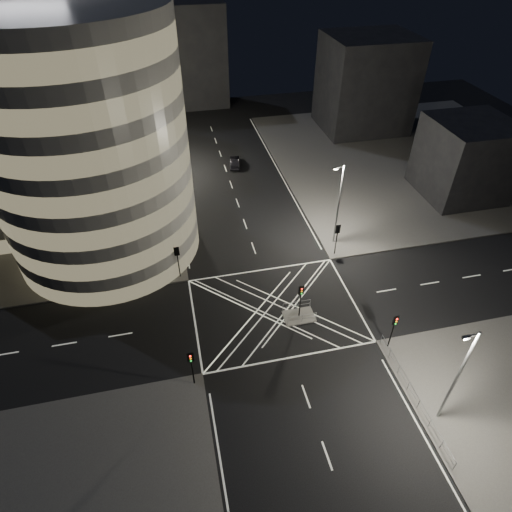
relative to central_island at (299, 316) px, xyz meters
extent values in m
plane|color=black|center=(-2.00, 1.50, -0.07)|extent=(120.00, 120.00, 0.00)
cube|color=#4C4A47|center=(-31.00, 28.50, 0.00)|extent=(42.00, 42.00, 0.15)
cube|color=#4C4A47|center=(27.00, 28.50, 0.00)|extent=(42.00, 42.00, 0.15)
cube|color=slate|center=(0.00, 0.00, 0.00)|extent=(3.00, 2.00, 0.15)
cylinder|color=gray|center=(-18.00, 15.50, 12.57)|extent=(20.00, 20.00, 25.00)
cube|color=gray|center=(-28.00, 25.50, 12.57)|extent=(20.00, 18.00, 25.00)
cube|color=gray|center=(-24.00, 43.50, 11.07)|extent=(24.00, 16.00, 22.00)
cube|color=black|center=(24.00, 41.50, 7.58)|extent=(14.00, 12.00, 15.00)
cube|color=black|center=(28.00, 17.50, 5.08)|extent=(10.00, 10.00, 10.00)
cube|color=black|center=(-6.00, 59.50, 8.93)|extent=(18.00, 8.00, 18.00)
cylinder|color=black|center=(-12.50, 10.50, 1.69)|extent=(0.32, 0.32, 3.22)
ellipsoid|color=black|center=(-12.50, 10.50, 4.39)|extent=(3.97, 3.97, 4.57)
cylinder|color=black|center=(-12.50, 16.50, 1.96)|extent=(0.32, 0.32, 3.77)
ellipsoid|color=black|center=(-12.50, 16.50, 5.05)|extent=(4.40, 4.40, 5.07)
cylinder|color=black|center=(-12.50, 22.50, 1.89)|extent=(0.32, 0.32, 3.63)
ellipsoid|color=black|center=(-12.50, 22.50, 4.81)|extent=(4.02, 4.02, 4.63)
cylinder|color=black|center=(-12.50, 28.50, 2.04)|extent=(0.32, 0.32, 3.93)
ellipsoid|color=black|center=(-12.50, 28.50, 5.23)|extent=(4.46, 4.46, 5.12)
cylinder|color=black|center=(-12.50, 34.50, 1.66)|extent=(0.32, 0.32, 3.17)
ellipsoid|color=black|center=(-12.50, 34.50, 4.26)|extent=(3.69, 3.69, 4.25)
cylinder|color=black|center=(-10.80, 8.30, 1.57)|extent=(0.12, 0.12, 3.00)
cube|color=black|center=(-10.80, 8.30, 3.52)|extent=(0.28, 0.22, 0.90)
cube|color=black|center=(-10.80, 8.30, 3.52)|extent=(0.55, 0.04, 1.10)
cylinder|color=black|center=(-10.80, -5.30, 1.57)|extent=(0.12, 0.12, 3.00)
cube|color=black|center=(-10.80, -5.30, 3.52)|extent=(0.28, 0.22, 0.90)
cube|color=black|center=(-10.80, -5.30, 3.52)|extent=(0.55, 0.04, 1.10)
cylinder|color=black|center=(6.80, 8.30, 1.57)|extent=(0.12, 0.12, 3.00)
cube|color=black|center=(6.80, 8.30, 3.52)|extent=(0.28, 0.22, 0.90)
cube|color=black|center=(6.80, 8.30, 3.52)|extent=(0.55, 0.04, 1.10)
cylinder|color=black|center=(6.80, -5.30, 1.57)|extent=(0.12, 0.12, 3.00)
cube|color=black|center=(6.80, -5.30, 3.52)|extent=(0.28, 0.22, 0.90)
cube|color=black|center=(6.80, -5.30, 3.52)|extent=(0.55, 0.04, 1.10)
cylinder|color=black|center=(0.00, 0.00, 1.57)|extent=(0.12, 0.12, 3.00)
cube|color=black|center=(0.00, 0.00, 3.52)|extent=(0.28, 0.22, 0.90)
cube|color=black|center=(0.00, 0.00, 3.52)|extent=(0.55, 0.04, 1.10)
cylinder|color=slate|center=(-11.50, 13.50, 5.08)|extent=(0.20, 0.20, 10.00)
cylinder|color=slate|center=(-11.05, 13.50, 9.93)|extent=(0.90, 0.10, 0.10)
cube|color=slate|center=(-10.60, 13.50, 9.83)|extent=(0.50, 0.25, 0.18)
cube|color=white|center=(-10.60, 13.50, 9.72)|extent=(0.42, 0.20, 0.05)
cylinder|color=slate|center=(-11.50, 31.50, 5.08)|extent=(0.20, 0.20, 10.00)
cylinder|color=slate|center=(-11.05, 31.50, 9.93)|extent=(0.90, 0.10, 0.10)
cube|color=slate|center=(-10.60, 31.50, 9.83)|extent=(0.50, 0.25, 0.18)
cube|color=white|center=(-10.60, 31.50, 9.72)|extent=(0.42, 0.20, 0.05)
cylinder|color=slate|center=(7.50, 10.50, 5.08)|extent=(0.20, 0.20, 10.00)
cylinder|color=slate|center=(7.05, 10.50, 9.93)|extent=(0.90, 0.10, 0.10)
cube|color=slate|center=(6.60, 10.50, 9.83)|extent=(0.50, 0.25, 0.18)
cube|color=white|center=(6.60, 10.50, 9.72)|extent=(0.42, 0.20, 0.05)
cylinder|color=slate|center=(7.50, -12.50, 5.08)|extent=(0.20, 0.20, 10.00)
cylinder|color=slate|center=(7.05, -12.50, 9.93)|extent=(0.90, 0.10, 0.10)
cube|color=slate|center=(6.60, -12.50, 9.83)|extent=(0.50, 0.25, 0.18)
cube|color=white|center=(6.60, -12.50, 9.72)|extent=(0.42, 0.20, 0.05)
cube|color=slate|center=(6.30, -10.65, 0.62)|extent=(0.06, 11.70, 1.10)
cube|color=slate|center=(0.00, -0.90, 0.62)|extent=(2.80, 0.06, 1.10)
cube|color=slate|center=(0.00, 0.90, 0.62)|extent=(2.80, 0.06, 1.10)
imported|color=black|center=(-0.50, 31.83, 0.59)|extent=(2.05, 4.22, 1.33)
camera|label=1|loc=(-10.32, -26.73, 31.18)|focal=30.00mm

